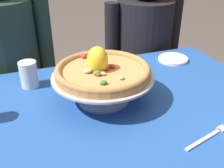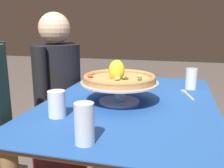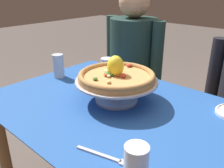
% 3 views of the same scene
% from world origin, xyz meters
% --- Properties ---
extents(dining_table, '(1.21, 0.82, 0.76)m').
position_xyz_m(dining_table, '(0.00, 0.00, 0.64)').
color(dining_table, olive).
rests_on(dining_table, ground).
extents(pizza_stand, '(0.38, 0.38, 0.10)m').
position_xyz_m(pizza_stand, '(-0.06, 0.05, 0.83)').
color(pizza_stand, '#B7B7C1').
rests_on(pizza_stand, dining_table).
extents(pizza, '(0.35, 0.35, 0.11)m').
position_xyz_m(pizza, '(-0.06, 0.05, 0.88)').
color(pizza, tan).
rests_on(pizza, pizza_stand).
extents(water_glass_side_left, '(0.06, 0.06, 0.14)m').
position_xyz_m(water_glass_side_left, '(-0.51, 0.05, 0.82)').
color(water_glass_side_left, silver).
rests_on(water_glass_side_left, dining_table).
extents(water_glass_back_left, '(0.07, 0.07, 0.11)m').
position_xyz_m(water_glass_back_left, '(-0.31, 0.25, 0.81)').
color(water_glass_back_left, white).
rests_on(water_glass_back_left, dining_table).
extents(water_glass_front_right, '(0.07, 0.07, 0.12)m').
position_xyz_m(water_glass_front_right, '(0.32, -0.30, 0.81)').
color(water_glass_front_right, white).
rests_on(water_glass_front_right, dining_table).
extents(dinner_fork, '(0.19, 0.07, 0.01)m').
position_xyz_m(dinner_fork, '(0.18, -0.28, 0.76)').
color(dinner_fork, '#B7B7C1').
rests_on(dinner_fork, dining_table).
extents(diner_left, '(0.48, 0.33, 1.26)m').
position_xyz_m(diner_left, '(-0.39, 0.61, 0.60)').
color(diner_left, gray).
rests_on(diner_left, ground).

